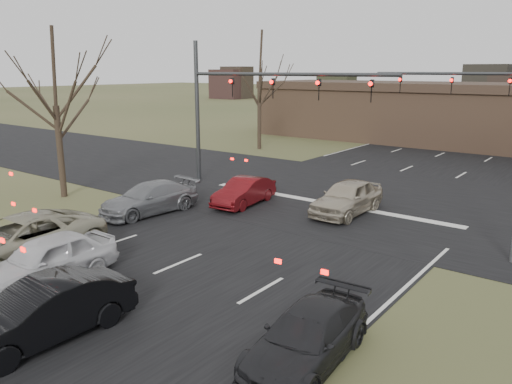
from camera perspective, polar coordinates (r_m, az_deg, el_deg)
ground at (r=15.55m, az=-16.94°, el=-11.22°), size 360.00×360.00×0.00m
road_cross at (r=26.60m, az=9.97°, el=-0.34°), size 200.00×14.00×0.02m
building at (r=47.19m, az=25.44°, el=7.92°), size 42.40×10.40×5.30m
mast_arm_near at (r=27.01m, az=-1.66°, el=10.94°), size 12.12×0.24×8.00m
tree_left_near at (r=27.08m, az=-22.27°, el=13.12°), size 5.10×5.10×8.50m
tree_left_far at (r=41.24m, az=0.39°, el=15.09°), size 5.70×5.70×9.50m
car_silver_suv at (r=18.87m, az=-25.33°, el=-4.93°), size 2.70×5.72×1.58m
car_white_sedan at (r=16.72m, az=-22.80°, el=-7.15°), size 1.78×4.40×1.50m
car_black_hatch at (r=13.39m, az=-23.19°, el=-12.50°), size 1.69×4.52×1.48m
car_charcoal_sedan at (r=11.67m, az=5.85°, el=-16.15°), size 2.00×4.29×1.21m
car_grey_ahead at (r=23.35m, az=-12.10°, el=-0.70°), size 2.49×4.98×1.39m
car_red_ahead at (r=24.23m, az=-1.36°, el=0.04°), size 1.80×4.10×1.31m
car_silver_ahead at (r=23.05m, az=10.38°, el=-0.59°), size 1.87×4.58×1.56m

